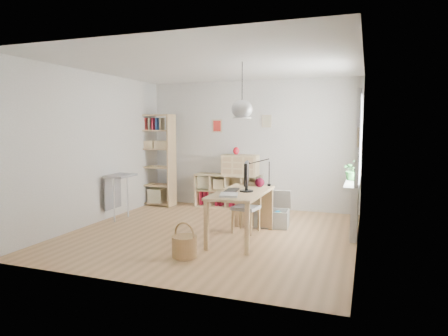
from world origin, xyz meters
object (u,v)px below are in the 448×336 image
(desk, at_px, (242,197))
(cube_shelf, at_px, (227,194))
(tall_bookshelf, at_px, (156,156))
(monitor, at_px, (246,175))
(drawer_chest, at_px, (240,165))
(storage_chest, at_px, (273,215))
(chair, at_px, (247,205))

(desk, height_order, cube_shelf, desk)
(cube_shelf, distance_m, tall_bookshelf, 1.77)
(desk, xyz_separation_m, monitor, (0.08, 0.00, 0.35))
(desk, bearing_deg, drawer_chest, 107.99)
(cube_shelf, bearing_deg, drawer_chest, -7.53)
(desk, relative_size, monitor, 2.91)
(storage_chest, xyz_separation_m, drawer_chest, (-0.98, 1.22, 0.73))
(chair, xyz_separation_m, monitor, (0.12, -0.46, 0.56))
(cube_shelf, height_order, monitor, monitor)
(tall_bookshelf, relative_size, drawer_chest, 2.67)
(chair, bearing_deg, tall_bookshelf, 157.26)
(drawer_chest, bearing_deg, cube_shelf, 170.97)
(monitor, relative_size, drawer_chest, 0.69)
(chair, bearing_deg, storage_chest, 65.32)
(tall_bookshelf, xyz_separation_m, drawer_chest, (1.88, 0.24, -0.15))
(storage_chest, bearing_deg, cube_shelf, 130.92)
(chair, distance_m, storage_chest, 0.65)
(drawer_chest, bearing_deg, monitor, -71.74)
(monitor, distance_m, drawer_chest, 2.33)
(chair, height_order, storage_chest, chair)
(monitor, bearing_deg, storage_chest, 65.11)
(cube_shelf, relative_size, tall_bookshelf, 0.70)
(tall_bookshelf, distance_m, monitor, 3.30)
(cube_shelf, xyz_separation_m, storage_chest, (1.29, -1.26, -0.10))
(tall_bookshelf, relative_size, chair, 2.54)
(desk, relative_size, storage_chest, 2.16)
(monitor, xyz_separation_m, drawer_chest, (-0.79, 2.19, -0.07))
(cube_shelf, xyz_separation_m, chair, (0.98, -1.77, 0.15))
(cube_shelf, xyz_separation_m, monitor, (1.10, -2.23, 0.71))
(tall_bookshelf, relative_size, storage_chest, 2.88)
(cube_shelf, xyz_separation_m, drawer_chest, (0.31, -0.04, 0.64))
(desk, bearing_deg, storage_chest, 74.26)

